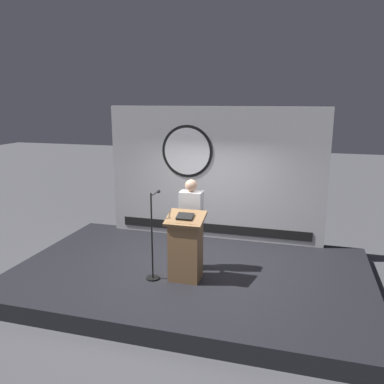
% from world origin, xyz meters
% --- Properties ---
extents(ground_plane, '(40.00, 40.00, 0.00)m').
position_xyz_m(ground_plane, '(0.00, 0.00, 0.00)').
color(ground_plane, '#4C4C51').
extents(stage_platform, '(6.40, 4.00, 0.30)m').
position_xyz_m(stage_platform, '(0.00, 0.00, 0.15)').
color(stage_platform, black).
rests_on(stage_platform, ground).
extents(banner_display, '(4.77, 0.12, 2.90)m').
position_xyz_m(banner_display, '(-0.02, 1.85, 1.75)').
color(banner_display, silver).
rests_on(banner_display, stage_platform).
extents(podium, '(0.64, 0.49, 1.19)m').
position_xyz_m(podium, '(0.03, -0.39, 0.87)').
color(podium, olive).
rests_on(podium, stage_platform).
extents(speaker_person, '(0.40, 0.26, 1.67)m').
position_xyz_m(speaker_person, '(-0.01, 0.09, 1.15)').
color(speaker_person, black).
rests_on(speaker_person, stage_platform).
extents(microphone_stand, '(0.24, 0.50, 1.53)m').
position_xyz_m(microphone_stand, '(-0.52, -0.49, 0.84)').
color(microphone_stand, black).
rests_on(microphone_stand, stage_platform).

